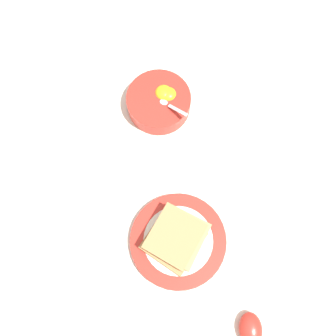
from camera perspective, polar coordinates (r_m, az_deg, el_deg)
ground_plane at (r=0.84m, az=4.27°, el=-3.15°), size 3.00×3.00×0.00m
egg_bowl at (r=0.89m, az=-1.29°, el=9.60°), size 0.15×0.14×0.07m
toast_plate at (r=0.81m, az=1.48°, el=-10.53°), size 0.20×0.20×0.02m
toast_sandwich at (r=0.78m, az=1.34°, el=-10.23°), size 0.12×0.12×0.04m
soup_spoon at (r=0.82m, az=11.93°, el=-22.70°), size 0.09×0.14×0.03m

